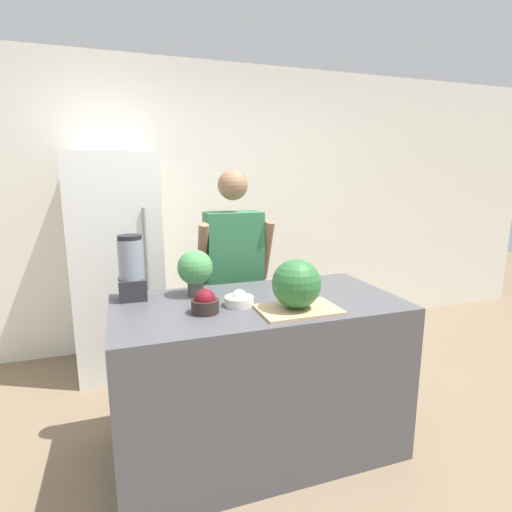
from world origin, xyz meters
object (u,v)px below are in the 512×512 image
object	(u,v)px
bowl_cherries	(205,303)
refrigerator	(119,264)
person	(234,280)
watermelon	(296,284)
bowl_cream	(239,300)
blender	(131,269)
potted_plant	(195,269)

from	to	relation	value
bowl_cherries	refrigerator	bearing A→B (deg)	106.27
bowl_cherries	person	bearing A→B (deg)	64.87
refrigerator	watermelon	xyz separation A→B (m)	(0.88, -1.55, 0.17)
person	watermelon	bearing A→B (deg)	-85.34
watermelon	bowl_cherries	size ratio (longest dim) A/B	1.80
bowl_cherries	bowl_cream	bearing A→B (deg)	14.64
person	bowl_cream	size ratio (longest dim) A/B	10.46
person	blender	bearing A→B (deg)	-147.91
person	watermelon	size ratio (longest dim) A/B	6.38
potted_plant	watermelon	bearing A→B (deg)	-44.24
blender	refrigerator	bearing A→B (deg)	94.16
bowl_cherries	watermelon	bearing A→B (deg)	-14.08
potted_plant	bowl_cherries	bearing A→B (deg)	-91.91
refrigerator	bowl_cream	distance (m)	1.52
person	bowl_cream	xyz separation A→B (m)	(-0.18, -0.76, 0.10)
refrigerator	blender	distance (m)	1.10
refrigerator	potted_plant	world-z (taller)	refrigerator
refrigerator	bowl_cherries	size ratio (longest dim) A/B	12.40
person	refrigerator	bearing A→B (deg)	142.03
blender	watermelon	bearing A→B (deg)	-30.71
refrigerator	bowl_cherries	xyz separation A→B (m)	(0.42, -1.44, 0.08)
bowl_cream	potted_plant	world-z (taller)	potted_plant
refrigerator	person	size ratio (longest dim) A/B	1.08
bowl_cream	refrigerator	bearing A→B (deg)	113.96
potted_plant	refrigerator	bearing A→B (deg)	111.05
person	bowl_cherries	distance (m)	0.91
bowl_cherries	blender	xyz separation A→B (m)	(-0.34, 0.36, 0.12)
refrigerator	person	distance (m)	1.02
person	bowl_cherries	size ratio (longest dim) A/B	11.49
refrigerator	watermelon	size ratio (longest dim) A/B	6.88
person	potted_plant	world-z (taller)	person
potted_plant	blender	bearing A→B (deg)	173.58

